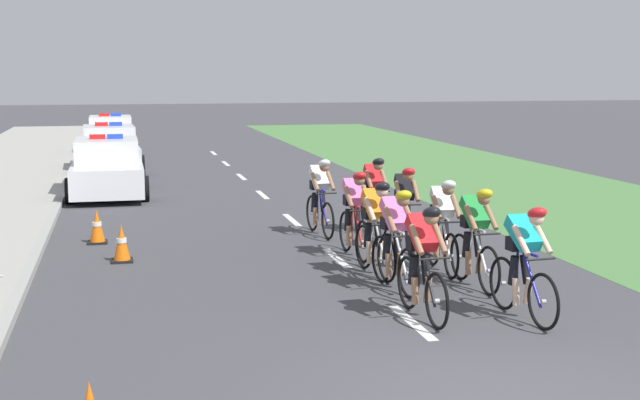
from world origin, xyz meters
TOP-DOWN VIEW (x-y plane):
  - kerb_edge at (-5.06, 14.00)m, footprint 0.16×60.00m
  - grass_verge at (7.22, 14.00)m, footprint 7.00×60.00m
  - lane_markings_centre at (0.00, 12.92)m, footprint 0.14×29.60m
  - cyclist_lead at (0.18, 3.06)m, footprint 0.43×1.72m
  - cyclist_second at (1.45, 2.73)m, footprint 0.44×1.72m
  - cyclist_third at (0.30, 4.57)m, footprint 0.45×1.72m
  - cyclist_fourth at (1.50, 4.45)m, footprint 0.42×1.72m
  - cyclist_fifth at (0.28, 5.53)m, footprint 0.44×1.72m
  - cyclist_sixth at (1.39, 5.52)m, footprint 0.44×1.72m
  - cyclist_seventh at (0.33, 6.95)m, footprint 0.42×1.72m
  - cyclist_eighth at (1.37, 7.35)m, footprint 0.45×1.72m
  - cyclist_ninth at (0.21, 9.08)m, footprint 0.44×1.72m
  - cyclist_tenth at (1.31, 9.10)m, footprint 0.42×1.72m
  - police_car_nearest at (-3.93, 15.76)m, footprint 2.01×4.41m
  - police_car_second at (-3.93, 21.29)m, footprint 2.13×4.47m
  - police_car_third at (-3.93, 27.48)m, footprint 2.04×4.42m
  - traffic_cone_near at (-4.06, 9.20)m, footprint 0.36×0.36m
  - traffic_cone_far at (-3.62, 7.46)m, footprint 0.36×0.36m

SIDE VIEW (x-z plane):
  - lane_markings_centre at x=0.00m, z-range 0.00..0.01m
  - grass_verge at x=7.22m, z-range 0.00..0.01m
  - kerb_edge at x=-5.06m, z-range 0.00..0.13m
  - traffic_cone_near at x=-4.06m, z-range -0.01..0.63m
  - traffic_cone_far at x=-3.62m, z-range -0.01..0.63m
  - police_car_nearest at x=-3.93m, z-range -0.12..1.48m
  - police_car_second at x=-3.93m, z-range -0.12..1.48m
  - police_car_third at x=-3.93m, z-range -0.12..1.48m
  - cyclist_lead at x=0.18m, z-range 0.00..1.57m
  - cyclist_second at x=1.45m, z-range 0.00..1.57m
  - cyclist_third at x=0.30m, z-range 0.00..1.57m
  - cyclist_fourth at x=1.50m, z-range 0.00..1.57m
  - cyclist_fifth at x=0.28m, z-range 0.00..1.57m
  - cyclist_sixth at x=1.39m, z-range 0.00..1.57m
  - cyclist_seventh at x=0.33m, z-range 0.00..1.57m
  - cyclist_eighth at x=1.37m, z-range 0.00..1.57m
  - cyclist_ninth at x=0.21m, z-range 0.00..1.57m
  - cyclist_tenth at x=1.31m, z-range 0.00..1.57m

